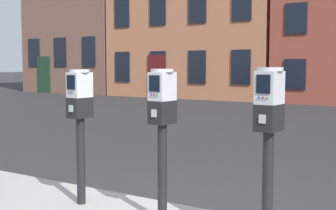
{
  "coord_description": "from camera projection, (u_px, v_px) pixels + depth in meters",
  "views": [
    {
      "loc": [
        2.7,
        -3.97,
        1.64
      ],
      "look_at": [
        0.32,
        -0.25,
        1.25
      ],
      "focal_mm": 49.66,
      "sensor_mm": 36.0,
      "label": 1
    }
  ],
  "objects": [
    {
      "name": "parking_meter_end_of_row",
      "position": [
        269.0,
        123.0,
        3.8
      ],
      "size": [
        0.23,
        0.26,
        1.47
      ],
      "rotation": [
        0.0,
        0.0,
        -1.65
      ],
      "color": "black",
      "rests_on": "sidewalk_slab"
    },
    {
      "name": "parking_meter_near_kerb",
      "position": [
        80.0,
        112.0,
        4.92
      ],
      "size": [
        0.23,
        0.26,
        1.44
      ],
      "rotation": [
        0.0,
        0.0,
        -1.65
      ],
      "color": "black",
      "rests_on": "sidewalk_slab"
    },
    {
      "name": "parking_meter_twin_adjacent",
      "position": [
        162.0,
        117.0,
        4.36
      ],
      "size": [
        0.23,
        0.26,
        1.45
      ],
      "rotation": [
        0.0,
        0.0,
        -1.65
      ],
      "color": "black",
      "rests_on": "sidewalk_slab"
    }
  ]
}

